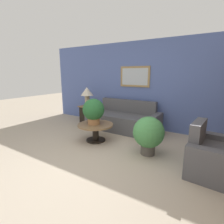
% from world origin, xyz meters
% --- Properties ---
extents(ground_plane, '(20.00, 20.00, 0.00)m').
position_xyz_m(ground_plane, '(0.00, 0.00, 0.00)').
color(ground_plane, tan).
extents(wall_back, '(7.28, 0.09, 2.60)m').
position_xyz_m(wall_back, '(-0.01, 2.80, 1.30)').
color(wall_back, '#5166A8').
rests_on(wall_back, ground_plane).
extents(couch_main, '(2.17, 0.89, 0.87)m').
position_xyz_m(couch_main, '(-0.50, 2.25, 0.29)').
color(couch_main, '#4C4C51').
rests_on(couch_main, ground_plane).
extents(armchair, '(0.99, 1.08, 0.87)m').
position_xyz_m(armchair, '(1.99, 0.97, 0.29)').
color(armchair, '#4C4C51').
rests_on(armchair, ground_plane).
extents(coffee_table, '(0.88, 0.88, 0.43)m').
position_xyz_m(coffee_table, '(-0.65, 1.10, 0.32)').
color(coffee_table, black).
rests_on(coffee_table, ground_plane).
extents(side_table, '(0.46, 0.46, 0.60)m').
position_xyz_m(side_table, '(-1.87, 2.26, 0.31)').
color(side_table, black).
rests_on(side_table, ground_plane).
extents(table_lamp, '(0.41, 0.41, 0.62)m').
position_xyz_m(table_lamp, '(-1.87, 2.26, 1.03)').
color(table_lamp, tan).
rests_on(table_lamp, side_table).
extents(potted_plant_on_table, '(0.53, 0.53, 0.63)m').
position_xyz_m(potted_plant_on_table, '(-0.69, 1.08, 0.78)').
color(potted_plant_on_table, '#9E6B42').
rests_on(potted_plant_on_table, coffee_table).
extents(potted_plant_floor, '(0.64, 0.64, 0.80)m').
position_xyz_m(potted_plant_floor, '(0.73, 1.08, 0.46)').
color(potted_plant_floor, '#4C4742').
rests_on(potted_plant_floor, ground_plane).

